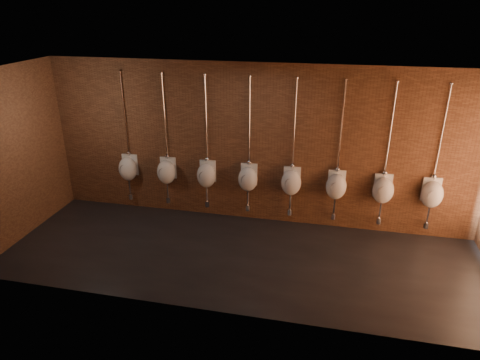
{
  "coord_description": "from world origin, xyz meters",
  "views": [
    {
      "loc": [
        1.38,
        -6.36,
        4.25
      ],
      "look_at": [
        -0.2,
        0.9,
        1.1
      ],
      "focal_mm": 32.0,
      "sensor_mm": 36.0,
      "label": 1
    }
  ],
  "objects_px": {
    "urinal_3": "(248,178)",
    "urinal_2": "(206,175)",
    "urinal_1": "(166,171)",
    "urinal_4": "(291,182)",
    "urinal_5": "(336,186)",
    "urinal_6": "(383,190)",
    "urinal_0": "(128,168)",
    "urinal_7": "(432,194)"
  },
  "relations": [
    {
      "from": "urinal_5",
      "to": "urinal_6",
      "type": "bearing_deg",
      "value": 0.0
    },
    {
      "from": "urinal_0",
      "to": "urinal_6",
      "type": "height_order",
      "value": "same"
    },
    {
      "from": "urinal_0",
      "to": "urinal_6",
      "type": "relative_size",
      "value": 1.0
    },
    {
      "from": "urinal_2",
      "to": "urinal_3",
      "type": "distance_m",
      "value": 0.86
    },
    {
      "from": "urinal_2",
      "to": "urinal_5",
      "type": "bearing_deg",
      "value": 0.0
    },
    {
      "from": "urinal_1",
      "to": "urinal_2",
      "type": "xyz_separation_m",
      "value": [
        0.86,
        0.0,
        0.0
      ]
    },
    {
      "from": "urinal_0",
      "to": "urinal_3",
      "type": "xyz_separation_m",
      "value": [
        2.59,
        0.0,
        0.0
      ]
    },
    {
      "from": "urinal_2",
      "to": "urinal_5",
      "type": "distance_m",
      "value": 2.59
    },
    {
      "from": "urinal_4",
      "to": "urinal_7",
      "type": "relative_size",
      "value": 1.0
    },
    {
      "from": "urinal_3",
      "to": "urinal_0",
      "type": "bearing_deg",
      "value": 180.0
    },
    {
      "from": "urinal_1",
      "to": "urinal_4",
      "type": "height_order",
      "value": "same"
    },
    {
      "from": "urinal_2",
      "to": "urinal_6",
      "type": "relative_size",
      "value": 1.0
    },
    {
      "from": "urinal_6",
      "to": "urinal_0",
      "type": "bearing_deg",
      "value": 180.0
    },
    {
      "from": "urinal_1",
      "to": "urinal_7",
      "type": "xyz_separation_m",
      "value": [
        5.18,
        0.0,
        0.0
      ]
    },
    {
      "from": "urinal_2",
      "to": "urinal_7",
      "type": "relative_size",
      "value": 1.0
    },
    {
      "from": "urinal_6",
      "to": "urinal_1",
      "type": "bearing_deg",
      "value": 180.0
    },
    {
      "from": "urinal_4",
      "to": "urinal_3",
      "type": "bearing_deg",
      "value": 180.0
    },
    {
      "from": "urinal_0",
      "to": "urinal_2",
      "type": "distance_m",
      "value": 1.73
    },
    {
      "from": "urinal_5",
      "to": "urinal_4",
      "type": "bearing_deg",
      "value": 180.0
    },
    {
      "from": "urinal_3",
      "to": "urinal_2",
      "type": "bearing_deg",
      "value": 180.0
    },
    {
      "from": "urinal_3",
      "to": "urinal_6",
      "type": "xyz_separation_m",
      "value": [
        2.59,
        0.0,
        0.0
      ]
    },
    {
      "from": "urinal_1",
      "to": "urinal_4",
      "type": "distance_m",
      "value": 2.59
    },
    {
      "from": "urinal_4",
      "to": "urinal_7",
      "type": "xyz_separation_m",
      "value": [
        2.59,
        0.0,
        0.0
      ]
    },
    {
      "from": "urinal_2",
      "to": "urinal_6",
      "type": "distance_m",
      "value": 3.45
    },
    {
      "from": "urinal_2",
      "to": "urinal_6",
      "type": "xyz_separation_m",
      "value": [
        3.45,
        0.0,
        0.0
      ]
    },
    {
      "from": "urinal_0",
      "to": "urinal_2",
      "type": "xyz_separation_m",
      "value": [
        1.73,
        0.0,
        0.0
      ]
    },
    {
      "from": "urinal_5",
      "to": "urinal_6",
      "type": "xyz_separation_m",
      "value": [
        0.86,
        0.0,
        0.0
      ]
    },
    {
      "from": "urinal_0",
      "to": "urinal_7",
      "type": "height_order",
      "value": "same"
    },
    {
      "from": "urinal_0",
      "to": "urinal_1",
      "type": "bearing_deg",
      "value": 0.0
    },
    {
      "from": "urinal_2",
      "to": "urinal_3",
      "type": "relative_size",
      "value": 1.0
    },
    {
      "from": "urinal_6",
      "to": "urinal_7",
      "type": "xyz_separation_m",
      "value": [
        0.86,
        0.0,
        0.0
      ]
    },
    {
      "from": "urinal_3",
      "to": "urinal_6",
      "type": "distance_m",
      "value": 2.59
    },
    {
      "from": "urinal_0",
      "to": "urinal_3",
      "type": "relative_size",
      "value": 1.0
    },
    {
      "from": "urinal_6",
      "to": "urinal_7",
      "type": "height_order",
      "value": "same"
    },
    {
      "from": "urinal_1",
      "to": "urinal_3",
      "type": "bearing_deg",
      "value": 0.0
    },
    {
      "from": "urinal_1",
      "to": "urinal_7",
      "type": "height_order",
      "value": "same"
    },
    {
      "from": "urinal_0",
      "to": "urinal_2",
      "type": "bearing_deg",
      "value": 0.0
    },
    {
      "from": "urinal_3",
      "to": "urinal_5",
      "type": "xyz_separation_m",
      "value": [
        1.73,
        0.0,
        0.0
      ]
    },
    {
      "from": "urinal_0",
      "to": "urinal_5",
      "type": "height_order",
      "value": "same"
    },
    {
      "from": "urinal_0",
      "to": "urinal_2",
      "type": "relative_size",
      "value": 1.0
    },
    {
      "from": "urinal_0",
      "to": "urinal_6",
      "type": "xyz_separation_m",
      "value": [
        5.18,
        0.0,
        0.0
      ]
    },
    {
      "from": "urinal_2",
      "to": "urinal_6",
      "type": "height_order",
      "value": "same"
    }
  ]
}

